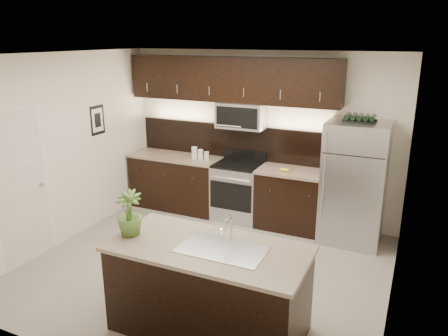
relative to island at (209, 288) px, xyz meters
The scene contains 12 objects.
ground 1.34m from the island, 118.64° to the left, with size 4.50×4.50×0.00m, color gray.
room_walls 1.77m from the island, 123.82° to the left, with size 4.52×4.02×2.71m.
counter_run 2.98m from the island, 110.73° to the left, with size 3.51×0.65×0.94m.
upper_fixtures 3.53m from the island, 109.32° to the left, with size 3.49×0.40×1.66m.
island is the anchor object (origin of this frame).
sink_faucet 0.51m from the island, ahead, with size 0.84×0.50×0.28m.
refrigerator 2.93m from the island, 70.34° to the left, with size 0.85×0.77×1.77m, color #B2B2B7.
wine_rack 3.20m from the island, 70.34° to the left, with size 0.44×0.27×0.10m.
plant 1.11m from the island, behind, with size 0.26×0.26×0.47m, color #446528.
canisters 3.19m from the island, 119.29° to the left, with size 0.31×0.09×0.21m.
french_press 2.86m from the island, 78.24° to the left, with size 0.12×0.12×0.34m.
bananas 2.75m from the island, 91.83° to the left, with size 0.16×0.12×0.05m, color yellow.
Camera 1 is at (2.33, -4.53, 2.89)m, focal length 35.00 mm.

